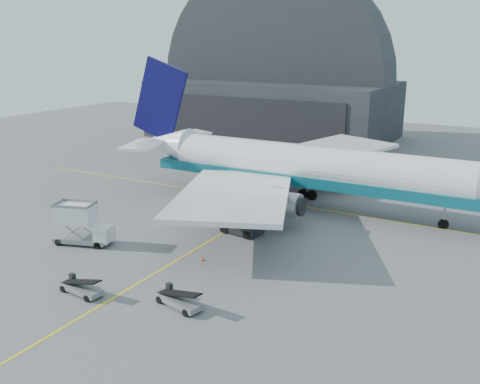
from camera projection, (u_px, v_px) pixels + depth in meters
The scene contains 9 objects.
ground at pixel (189, 253), 53.53m from camera, with size 200.00×200.00×0.00m, color #565659.
taxi_lines at pixel (249, 218), 64.15m from camera, with size 80.00×42.12×0.02m.
hangar at pixel (274, 93), 115.72m from camera, with size 50.00×28.30×28.00m.
airliner at pixel (298, 166), 67.69m from camera, with size 52.75×51.15×18.51m.
catering_truck at pixel (81, 225), 55.50m from camera, with size 6.50×3.96×4.20m.
pushback_tug at pixel (243, 227), 58.85m from camera, with size 4.67×3.08×2.04m.
belt_loader_a at pixel (81, 288), 44.97m from camera, with size 4.54×1.92×1.71m.
belt_loader_b at pixel (178, 300), 42.82m from camera, with size 4.78×2.49×1.79m.
traffic_cone at pixel (203, 258), 51.74m from camera, with size 0.32×0.32×0.46m.
Camera 1 is at (28.80, -40.91, 20.65)m, focal length 40.00 mm.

